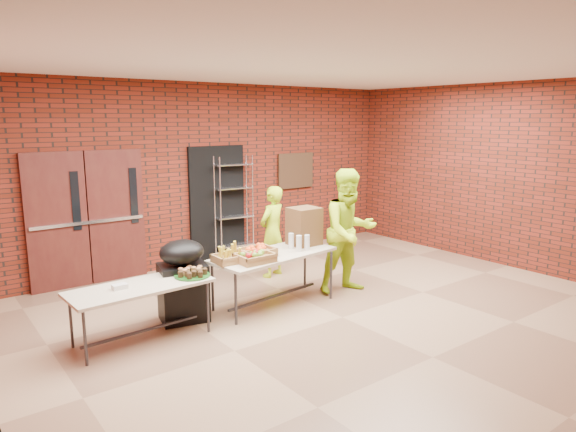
# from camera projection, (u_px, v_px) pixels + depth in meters

# --- Properties ---
(room) EXTENTS (8.08, 7.08, 3.28)m
(room) POSITION_uv_depth(u_px,v_px,m) (345.00, 197.00, 6.45)
(room) COLOR brown
(room) RESTS_ON ground
(double_doors) EXTENTS (1.78, 0.12, 2.10)m
(double_doors) POSITION_uv_depth(u_px,v_px,m) (88.00, 218.00, 7.95)
(double_doors) COLOR #491C14
(double_doors) RESTS_ON room
(dark_doorway) EXTENTS (1.10, 0.06, 2.10)m
(dark_doorway) POSITION_uv_depth(u_px,v_px,m) (217.00, 204.00, 9.33)
(dark_doorway) COLOR black
(dark_doorway) RESTS_ON room
(bronze_plaque) EXTENTS (0.85, 0.04, 0.70)m
(bronze_plaque) POSITION_uv_depth(u_px,v_px,m) (296.00, 171.00, 10.29)
(bronze_plaque) COLOR #382516
(bronze_plaque) RESTS_ON room
(wire_rack) EXTENTS (0.73, 0.31, 1.92)m
(wire_rack) POSITION_uv_depth(u_px,v_px,m) (234.00, 208.00, 9.40)
(wire_rack) COLOR silver
(wire_rack) RESTS_ON room
(table_left) EXTENTS (1.66, 0.76, 0.67)m
(table_left) POSITION_uv_depth(u_px,v_px,m) (141.00, 290.00, 5.96)
(table_left) COLOR #C4B896
(table_left) RESTS_ON room
(table_right) EXTENTS (1.88, 0.97, 0.74)m
(table_right) POSITION_uv_depth(u_px,v_px,m) (274.00, 258.00, 7.10)
(table_right) COLOR #C4B896
(table_right) RESTS_ON room
(basket_bananas) EXTENTS (0.42, 0.33, 0.13)m
(basket_bananas) POSITION_uv_depth(u_px,v_px,m) (230.00, 258.00, 6.66)
(basket_bananas) COLOR olive
(basket_bananas) RESTS_ON table_right
(basket_oranges) EXTENTS (0.47, 0.36, 0.14)m
(basket_oranges) POSITION_uv_depth(u_px,v_px,m) (256.00, 252.00, 6.93)
(basket_oranges) COLOR olive
(basket_oranges) RESTS_ON table_right
(basket_apples) EXTENTS (0.47, 0.36, 0.15)m
(basket_apples) POSITION_uv_depth(u_px,v_px,m) (255.00, 257.00, 6.66)
(basket_apples) COLOR olive
(basket_apples) RESTS_ON table_right
(muffin_tray) EXTENTS (0.44, 0.44, 0.11)m
(muffin_tray) POSITION_uv_depth(u_px,v_px,m) (192.00, 272.00, 6.28)
(muffin_tray) COLOR #164B14
(muffin_tray) RESTS_ON table_left
(napkin_box) EXTENTS (0.16, 0.11, 0.05)m
(napkin_box) POSITION_uv_depth(u_px,v_px,m) (120.00, 287.00, 5.82)
(napkin_box) COLOR silver
(napkin_box) RESTS_ON table_left
(coffee_dispenser) EXTENTS (0.42, 0.38, 0.55)m
(coffee_dispenser) POSITION_uv_depth(u_px,v_px,m) (304.00, 226.00, 7.55)
(coffee_dispenser) COLOR #4F351B
(coffee_dispenser) RESTS_ON table_right
(cup_stack_front) EXTENTS (0.08, 0.08, 0.23)m
(cup_stack_front) POSITION_uv_depth(u_px,v_px,m) (299.00, 243.00, 7.18)
(cup_stack_front) COLOR silver
(cup_stack_front) RESTS_ON table_right
(cup_stack_mid) EXTENTS (0.07, 0.07, 0.22)m
(cup_stack_mid) POSITION_uv_depth(u_px,v_px,m) (307.00, 243.00, 7.25)
(cup_stack_mid) COLOR silver
(cup_stack_mid) RESTS_ON table_right
(cup_stack_back) EXTENTS (0.08, 0.08, 0.23)m
(cup_stack_back) POSITION_uv_depth(u_px,v_px,m) (291.00, 241.00, 7.31)
(cup_stack_back) COLOR silver
(cup_stack_back) RESTS_ON table_right
(covered_grill) EXTENTS (0.68, 0.60, 1.06)m
(covered_grill) POSITION_uv_depth(u_px,v_px,m) (183.00, 280.00, 6.59)
(covered_grill) COLOR black
(covered_grill) RESTS_ON room
(volunteer_woman) EXTENTS (0.64, 0.52, 1.50)m
(volunteer_woman) POSITION_uv_depth(u_px,v_px,m) (272.00, 232.00, 8.41)
(volunteer_woman) COLOR #B0D918
(volunteer_woman) RESTS_ON room
(volunteer_man) EXTENTS (1.02, 0.86, 1.86)m
(volunteer_man) POSITION_uv_depth(u_px,v_px,m) (349.00, 231.00, 7.63)
(volunteer_man) COLOR #B0D918
(volunteer_man) RESTS_ON room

